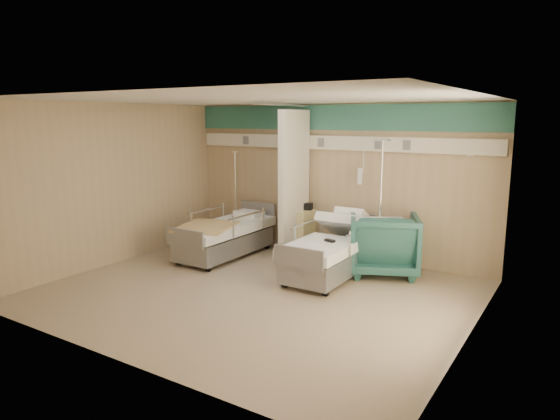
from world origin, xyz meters
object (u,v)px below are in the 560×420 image
object	(u,v)px
bed_left	(225,240)
bed_right	(331,257)
iv_stand_left	(236,224)
iv_stand_right	(379,243)
visitor_armchair	(383,243)
bedside_cabinet	(298,232)

from	to	relation	value
bed_left	bed_right	bearing A→B (deg)	0.00
bed_right	iv_stand_left	xyz separation A→B (m)	(-2.68, 0.97, 0.07)
bed_left	iv_stand_right	bearing A→B (deg)	16.28
visitor_armchair	bed_left	bearing A→B (deg)	-12.37
iv_stand_left	visitor_armchair	bearing A→B (deg)	-6.37
bed_left	visitor_armchair	xyz separation A→B (m)	(2.85, 0.60, 0.19)
bedside_cabinet	iv_stand_right	bearing A→B (deg)	-3.86
bed_right	bed_left	size ratio (longest dim) A/B	1.00
iv_stand_left	bed_left	bearing A→B (deg)	-63.72
bed_left	iv_stand_left	distance (m)	1.09
visitor_armchair	iv_stand_right	xyz separation A→B (m)	(-0.15, 0.19, -0.06)
bed_left	iv_stand_left	bearing A→B (deg)	116.28
bed_right	iv_stand_left	world-z (taller)	iv_stand_left
bed_right	bed_left	distance (m)	2.20
bed_right	bedside_cabinet	distance (m)	1.46
bed_left	visitor_armchair	distance (m)	2.92
bed_right	bedside_cabinet	xyz separation A→B (m)	(-1.15, 0.90, 0.11)
bed_right	iv_stand_left	bearing A→B (deg)	160.07
bed_left	visitor_armchair	bearing A→B (deg)	11.89
bed_right	bed_left	xyz separation A→B (m)	(-2.20, 0.00, 0.00)
visitor_armchair	bedside_cabinet	bearing A→B (deg)	-33.72
visitor_armchair	iv_stand_right	bearing A→B (deg)	-75.78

